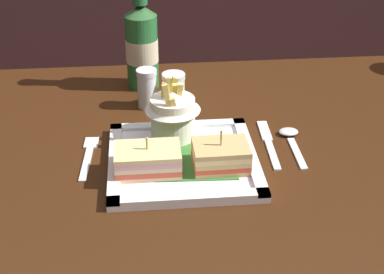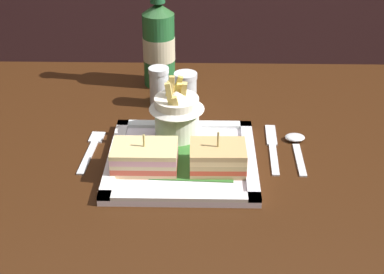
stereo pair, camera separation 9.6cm
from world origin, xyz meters
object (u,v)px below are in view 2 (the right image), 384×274
beer_bottle (159,41)px  sandwich_half_left (144,157)px  square_plate (182,160)px  dining_table (201,199)px  knife (272,146)px  fork (91,149)px  sandwich_half_right (217,158)px  pepper_shaker (185,91)px  fries_cup (176,110)px  spoon (296,143)px  salt_shaker (159,89)px

beer_bottle → sandwich_half_left: bearing=-90.0°
square_plate → beer_bottle: bearing=100.4°
dining_table → knife: 0.16m
dining_table → fork: bearing=179.1°
sandwich_half_right → pepper_shaker: (-0.06, 0.25, -0.00)m
fries_cup → dining_table: bearing=-38.7°
fries_cup → beer_bottle: (-0.05, 0.24, 0.03)m
square_plate → fries_cup: 0.09m
dining_table → square_plate: size_ratio=5.30×
sandwich_half_right → spoon: (0.14, 0.09, -0.03)m
square_plate → beer_bottle: 0.33m
fries_cup → pepper_shaker: bearing=85.6°
fries_cup → pepper_shaker: (0.01, 0.14, -0.03)m
beer_bottle → fork: (-0.10, -0.28, -0.09)m
fork → pepper_shaker: pepper_shaker is taller
fork → salt_shaker: 0.21m
dining_table → pepper_shaker: bearing=100.6°
salt_shaker → pepper_shaker: (0.05, 0.00, -0.00)m
spoon → fork: bearing=-176.5°
fries_cup → fork: size_ratio=0.81×
sandwich_half_left → square_plate: bearing=27.8°
sandwich_half_left → fork: 0.13m
knife → pepper_shaker: 0.23m
dining_table → knife: (0.12, 0.02, 0.10)m
beer_bottle → salt_shaker: size_ratio=3.27×
beer_bottle → spoon: 0.37m
sandwich_half_left → fries_cup: (0.05, 0.10, 0.03)m
pepper_shaker → fork: bearing=-131.6°
salt_shaker → pepper_shaker: 0.05m
sandwich_half_right → fork: bearing=161.8°
square_plate → sandwich_half_left: (-0.06, -0.03, 0.02)m
sandwich_half_left → knife: (0.21, 0.09, -0.03)m
knife → beer_bottle: bearing=129.3°
sandwich_half_right → knife: sandwich_half_right is taller
beer_bottle → knife: 0.35m
sandwich_half_right → fork: 0.23m
knife → fork: bearing=-177.2°
beer_bottle → salt_shaker: 0.12m
knife → salt_shaker: (-0.21, 0.16, 0.03)m
fork → fries_cup: bearing=12.6°
sandwich_half_right → fries_cup: fries_cup is taller
dining_table → sandwich_half_right: (0.02, -0.07, 0.13)m
sandwich_half_right → knife: 0.13m
fries_cup → beer_bottle: 0.25m
salt_shaker → spoon: bearing=-32.0°
sandwich_half_left → fries_cup: bearing=65.8°
sandwich_half_right → fries_cup: (-0.07, 0.10, 0.03)m
dining_table → spoon: (0.16, 0.02, 0.10)m
sandwich_half_right → salt_shaker: bearing=114.0°
fork → salt_shaker: salt_shaker is taller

